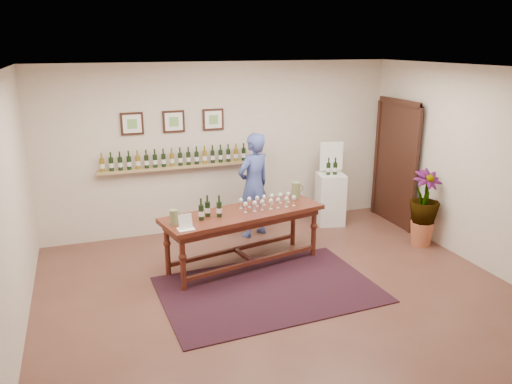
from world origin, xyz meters
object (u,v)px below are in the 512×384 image
object	(u,v)px
tasting_table	(244,220)
person	(254,185)
potted_plant	(424,208)
display_pedestal	(330,199)

from	to	relation	value
tasting_table	person	xyz separation A→B (m)	(0.52, 1.06, 0.16)
potted_plant	person	world-z (taller)	person
tasting_table	potted_plant	size ratio (longest dim) A/B	2.30
tasting_table	potted_plant	bearing A→B (deg)	-16.48
display_pedestal	tasting_table	bearing A→B (deg)	-149.91
person	potted_plant	bearing A→B (deg)	128.73
potted_plant	person	xyz separation A→B (m)	(-2.36, 1.29, 0.25)
display_pedestal	person	world-z (taller)	person
tasting_table	person	world-z (taller)	person
display_pedestal	person	xyz separation A→B (m)	(-1.45, -0.09, 0.41)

